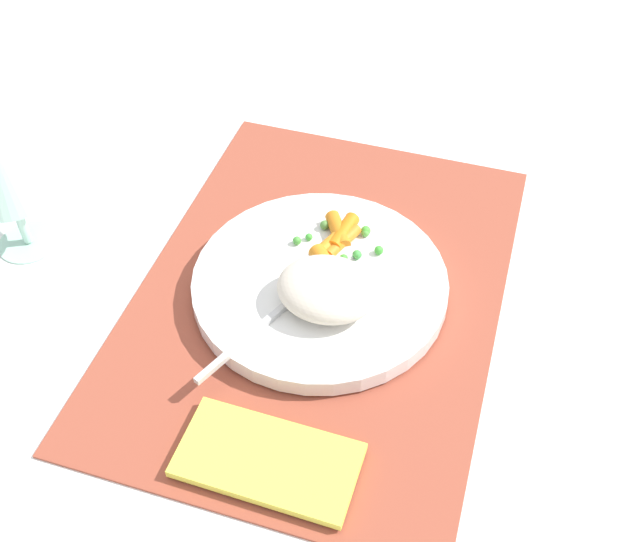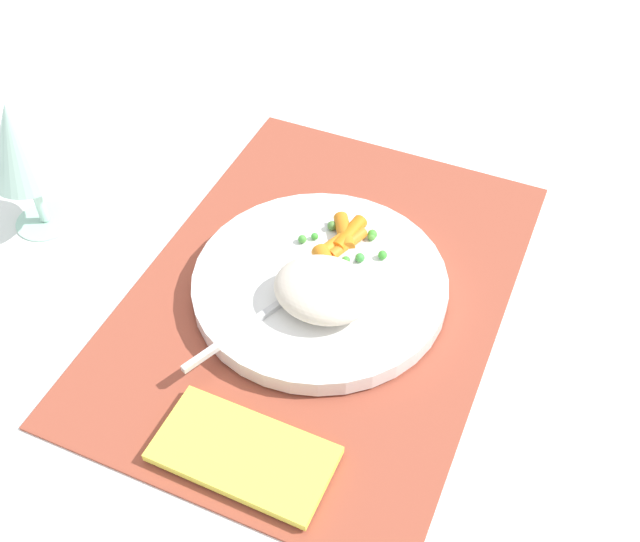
{
  "view_description": "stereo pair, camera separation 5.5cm",
  "coord_description": "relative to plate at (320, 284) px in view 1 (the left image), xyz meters",
  "views": [
    {
      "loc": [
        -0.49,
        -0.15,
        0.58
      ],
      "look_at": [
        0.0,
        0.0,
        0.03
      ],
      "focal_mm": 43.14,
      "sensor_mm": 36.0,
      "label": 1
    },
    {
      "loc": [
        -0.47,
        -0.2,
        0.58
      ],
      "look_at": [
        0.0,
        0.0,
        0.03
      ],
      "focal_mm": 43.14,
      "sensor_mm": 36.0,
      "label": 2
    }
  ],
  "objects": [
    {
      "name": "ground_plane",
      "position": [
        0.0,
        0.0,
        -0.02
      ],
      "size": [
        2.4,
        2.4,
        0.0
      ],
      "primitive_type": "plane",
      "color": "white"
    },
    {
      "name": "placemat",
      "position": [
        0.0,
        0.0,
        -0.01
      ],
      "size": [
        0.49,
        0.35,
        0.01
      ],
      "primitive_type": "cube",
      "color": "#9E4733",
      "rests_on": "ground_plane"
    },
    {
      "name": "plate",
      "position": [
        0.0,
        0.0,
        0.0
      ],
      "size": [
        0.25,
        0.25,
        0.02
      ],
      "primitive_type": "cylinder",
      "color": "white",
      "rests_on": "placemat"
    },
    {
      "name": "rice_mound",
      "position": [
        -0.03,
        -0.02,
        0.03
      ],
      "size": [
        0.08,
        0.1,
        0.04
      ],
      "primitive_type": "ellipsoid",
      "color": "beige",
      "rests_on": "plate"
    },
    {
      "name": "carrot_portion",
      "position": [
        0.05,
        -0.0,
        0.02
      ],
      "size": [
        0.09,
        0.04,
        0.02
      ],
      "color": "orange",
      "rests_on": "plate"
    },
    {
      "name": "pea_scatter",
      "position": [
        0.04,
        -0.01,
        0.01
      ],
      "size": [
        0.09,
        0.09,
        0.01
      ],
      "color": "#57A733",
      "rests_on": "plate"
    },
    {
      "name": "fork",
      "position": [
        -0.03,
        0.01,
        0.01
      ],
      "size": [
        0.2,
        0.1,
        0.01
      ],
      "color": "silver",
      "rests_on": "plate"
    },
    {
      "name": "napkin",
      "position": [
        -0.19,
        -0.02,
        -0.01
      ],
      "size": [
        0.08,
        0.15,
        0.01
      ],
      "primitive_type": "cube",
      "rotation": [
        0.0,
        0.0,
        -0.02
      ],
      "color": "#EAE54C",
      "rests_on": "placemat"
    }
  ]
}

